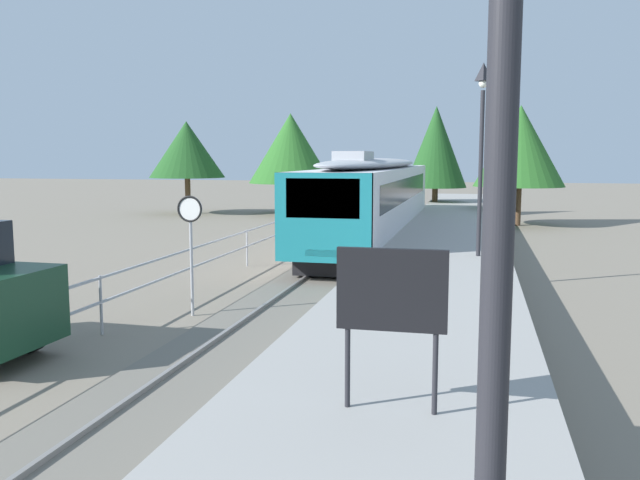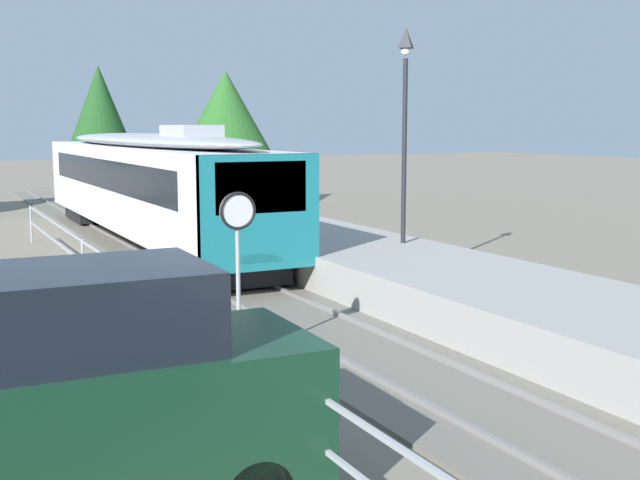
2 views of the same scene
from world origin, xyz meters
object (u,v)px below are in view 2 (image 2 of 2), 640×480
object	(u,v)px
commuter_train	(147,180)
platform_lamp_mid_platform	(405,95)
parked_van_dark_green	(52,398)
speed_limit_sign	(238,234)

from	to	relation	value
commuter_train	platform_lamp_mid_platform	size ratio (longest dim) A/B	3.59
parked_van_dark_green	speed_limit_sign	bearing A→B (deg)	50.16
speed_limit_sign	parked_van_dark_green	world-z (taller)	speed_limit_sign
platform_lamp_mid_platform	speed_limit_sign	world-z (taller)	platform_lamp_mid_platform
speed_limit_sign	parked_van_dark_green	xyz separation A→B (m)	(-3.52, -4.22, -0.83)
commuter_train	platform_lamp_mid_platform	bearing A→B (deg)	-63.19
platform_lamp_mid_platform	parked_van_dark_green	xyz separation A→B (m)	(-9.98, -9.30, -3.33)
platform_lamp_mid_platform	speed_limit_sign	distance (m)	8.59
commuter_train	parked_van_dark_green	distance (m)	18.72
platform_lamp_mid_platform	parked_van_dark_green	size ratio (longest dim) A/B	1.08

